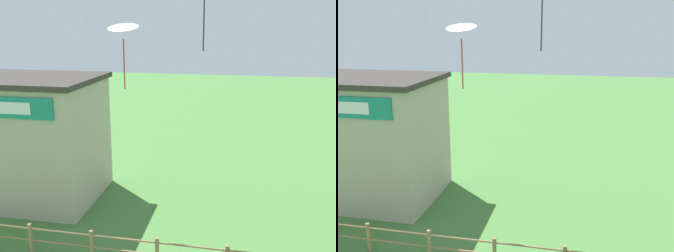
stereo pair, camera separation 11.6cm
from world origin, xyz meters
TOP-DOWN VIEW (x-y plane):
  - wooden_fence at (0.00, 5.63)m, footprint 14.71×0.14m
  - seaside_building at (-8.01, 10.27)m, footprint 8.07×5.15m
  - kite_white_delta at (-1.58, 7.47)m, footprint 1.15×1.13m

SIDE VIEW (x-z plane):
  - wooden_fence at x=0.00m, z-range 0.08..1.29m
  - seaside_building at x=-8.01m, z-range 0.02..6.03m
  - kite_white_delta at x=-1.58m, z-range 7.03..9.45m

